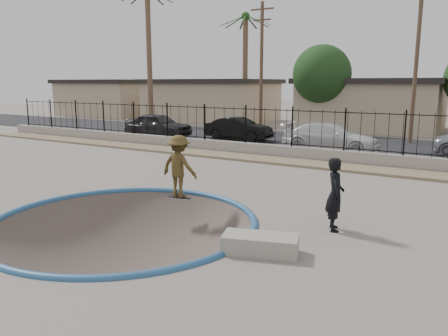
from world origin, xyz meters
The scene contains 22 objects.
ground centered at (0.00, 12.00, -1.10)m, with size 120.00×120.00×2.20m, color #6F665C.
bowl_pit centered at (0.00, -1.00, 0.00)m, with size 6.84×6.84×1.80m, color #53463F, non-canonical shape.
coping_ring centered at (0.00, -1.00, 0.00)m, with size 7.04×7.04×0.20m, color #27537F.
rock_strip centered at (0.00, 9.20, 0.06)m, with size 42.00×1.60×0.11m, color #948561.
retaining_wall centered at (0.00, 10.30, 0.30)m, with size 42.00×0.45×0.60m, color gray.
fence centered at (0.00, 10.30, 1.50)m, with size 40.00×0.04×1.80m.
street centered at (0.00, 17.00, 0.02)m, with size 90.00×8.00×0.04m, color black.
house_west_far centered at (-28.00, 26.50, 1.97)m, with size 10.60×8.60×3.90m.
house_west centered at (-15.00, 26.50, 1.97)m, with size 11.60×8.60×3.90m.
house_center centered at (0.00, 26.50, 1.97)m, with size 10.60×8.60×3.90m.
palm_left centered at (-17.00, 20.00, 7.95)m, with size 2.30×2.30×11.30m.
palm_mid centered at (-10.00, 24.00, 6.69)m, with size 2.30×2.30×9.30m.
utility_pole_left centered at (-6.00, 19.00, 4.70)m, with size 1.70×0.24×9.00m.
utility_pole_mid centered at (4.00, 19.00, 4.96)m, with size 1.70×0.24×9.50m.
street_tree_left centered at (-3.00, 23.00, 4.19)m, with size 4.32×4.32×6.36m.
skater centered at (-0.13, 1.60, 0.96)m, with size 1.24×0.71×1.92m, color brown.
skateboard centered at (-0.13, 1.60, 0.05)m, with size 0.76×0.29×0.06m.
videographer centered at (4.88, 1.25, 0.91)m, with size 0.66×0.43×1.81m, color black.
concrete_ledge centered at (4.00, -1.05, 0.20)m, with size 1.60×0.70×0.40m, color gray.
car_a centered at (-10.84, 13.52, 0.83)m, with size 1.87×4.64×1.58m, color #232326.
car_b centered at (-5.52, 15.00, 0.74)m, with size 1.48×4.25×1.40m, color black.
car_c centered at (0.89, 13.40, 0.77)m, with size 2.05×5.05×1.47m, color silver.
Camera 1 is at (7.91, -9.01, 3.60)m, focal length 35.00 mm.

